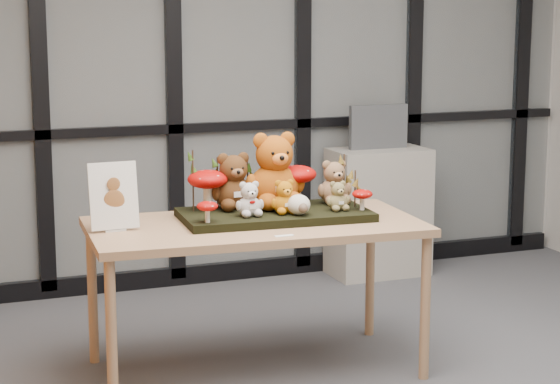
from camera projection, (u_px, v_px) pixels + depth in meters
name	position (u px, v px, depth m)	size (l,w,h in m)	color
room_shell	(425.00, 42.00, 4.37)	(5.00, 5.00, 5.00)	beige
glass_partition	(240.00, 70.00, 6.68)	(4.90, 0.06, 2.78)	#2D383F
display_table	(255.00, 235.00, 5.06)	(1.70, 0.94, 0.77)	#A97F5C
diorama_tray	(275.00, 215.00, 5.13)	(0.95, 0.47, 0.04)	black
bear_pooh_yellow	(274.00, 166.00, 5.20)	(0.33, 0.29, 0.43)	#A94D0E
bear_brown_medium	(233.00, 178.00, 5.16)	(0.24, 0.22, 0.32)	#4B2B12
bear_tan_back	(334.00, 179.00, 5.31)	(0.19, 0.17, 0.25)	olive
bear_small_yellow	(284.00, 195.00, 5.05)	(0.14, 0.13, 0.19)	#C46F0D
bear_white_bow	(249.00, 197.00, 4.99)	(0.15, 0.13, 0.19)	silver
bear_beige_small	(338.00, 194.00, 5.13)	(0.13, 0.11, 0.17)	olive
plush_cream_hedgehog	(299.00, 204.00, 5.02)	(0.09, 0.08, 0.11)	silver
mushroom_back_left	(208.00, 188.00, 5.13)	(0.21, 0.21, 0.23)	#9D0705
mushroom_back_right	(297.00, 183.00, 5.28)	(0.20, 0.20, 0.23)	#9D0705
mushroom_front_left	(207.00, 211.00, 4.85)	(0.10, 0.10, 0.11)	#9D0705
mushroom_front_right	(362.00, 199.00, 5.14)	(0.11, 0.11, 0.12)	#9D0705
sprig_green_far_left	(193.00, 181.00, 5.11)	(0.05, 0.05, 0.31)	#1B3A0D
sprig_green_mid_left	(218.00, 182.00, 5.20)	(0.05, 0.05, 0.26)	#1B3A0D
sprig_dry_far_right	(344.00, 178.00, 5.32)	(0.05, 0.05, 0.26)	brown
sprig_dry_mid_right	(355.00, 189.00, 5.22)	(0.05, 0.05, 0.19)	brown
sprig_green_centre	(248.00, 183.00, 5.26)	(0.05, 0.05, 0.23)	#1B3A0D
sign_holder	(114.00, 199.00, 4.83)	(0.24, 0.07, 0.33)	silver
label_card	(284.00, 236.00, 4.75)	(0.09, 0.03, 0.00)	white
cabinet	(378.00, 212.00, 6.97)	(0.66, 0.38, 0.88)	#A0998F
monitor	(379.00, 127.00, 6.88)	(0.42, 0.04, 0.30)	#4F5256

